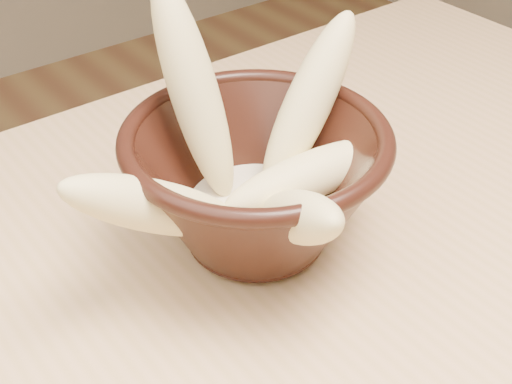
% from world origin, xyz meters
% --- Properties ---
extents(bowl, '(0.18, 0.18, 0.10)m').
position_xyz_m(bowl, '(0.14, 0.14, 0.81)').
color(bowl, black).
rests_on(bowl, table).
extents(milk_puddle, '(0.10, 0.10, 0.01)m').
position_xyz_m(milk_puddle, '(0.14, 0.14, 0.78)').
color(milk_puddle, beige).
rests_on(milk_puddle, bowl).
extents(banana_upright, '(0.04, 0.09, 0.16)m').
position_xyz_m(banana_upright, '(0.13, 0.19, 0.86)').
color(banana_upright, '#EAD98A').
rests_on(banana_upright, bowl).
extents(banana_left, '(0.13, 0.05, 0.10)m').
position_xyz_m(banana_left, '(0.06, 0.14, 0.82)').
color(banana_left, '#EAD98A').
rests_on(banana_left, bowl).
extents(banana_right, '(0.11, 0.05, 0.13)m').
position_xyz_m(banana_right, '(0.20, 0.15, 0.84)').
color(banana_right, '#EAD98A').
rests_on(banana_right, bowl).
extents(banana_across, '(0.13, 0.05, 0.04)m').
position_xyz_m(banana_across, '(0.17, 0.12, 0.81)').
color(banana_across, '#EAD98A').
rests_on(banana_across, bowl).
extents(banana_front, '(0.07, 0.12, 0.09)m').
position_xyz_m(banana_front, '(0.13, 0.08, 0.82)').
color(banana_front, '#EAD98A').
rests_on(banana_front, bowl).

